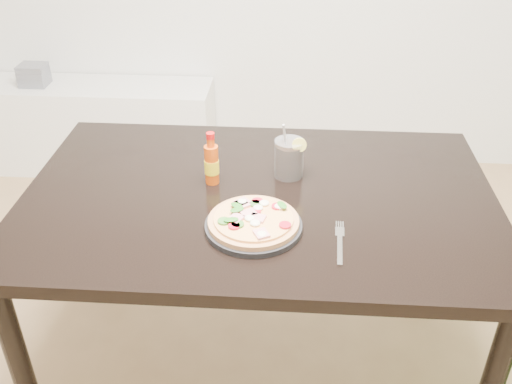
# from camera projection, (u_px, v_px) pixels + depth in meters

# --- Properties ---
(dining_table) EXTENTS (1.40, 0.90, 0.75)m
(dining_table) POSITION_uv_depth(u_px,v_px,m) (259.00, 217.00, 1.73)
(dining_table) COLOR black
(dining_table) RESTS_ON ground
(plate) EXTENTS (0.26, 0.26, 0.02)m
(plate) POSITION_uv_depth(u_px,v_px,m) (254.00, 226.00, 1.54)
(plate) COLOR black
(plate) RESTS_ON dining_table
(pizza) EXTENTS (0.25, 0.25, 0.03)m
(pizza) POSITION_uv_depth(u_px,v_px,m) (253.00, 220.00, 1.53)
(pizza) COLOR tan
(pizza) RESTS_ON plate
(hot_sauce_bottle) EXTENTS (0.06, 0.06, 0.17)m
(hot_sauce_bottle) POSITION_uv_depth(u_px,v_px,m) (212.00, 163.00, 1.71)
(hot_sauce_bottle) COLOR #CC480C
(hot_sauce_bottle) RESTS_ON dining_table
(cola_cup) EXTENTS (0.10, 0.09, 0.18)m
(cola_cup) POSITION_uv_depth(u_px,v_px,m) (289.00, 159.00, 1.75)
(cola_cup) COLOR black
(cola_cup) RESTS_ON dining_table
(fork) EXTENTS (0.03, 0.19, 0.00)m
(fork) POSITION_uv_depth(u_px,v_px,m) (340.00, 241.00, 1.49)
(fork) COLOR silver
(fork) RESTS_ON dining_table
(media_console) EXTENTS (1.40, 0.34, 0.50)m
(media_console) POSITION_uv_depth(u_px,v_px,m) (89.00, 126.00, 3.23)
(media_console) COLOR white
(media_console) RESTS_ON ground
(cd_stack) EXTENTS (0.14, 0.12, 0.11)m
(cd_stack) POSITION_uv_depth(u_px,v_px,m) (34.00, 75.00, 3.07)
(cd_stack) COLOR slate
(cd_stack) RESTS_ON media_console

